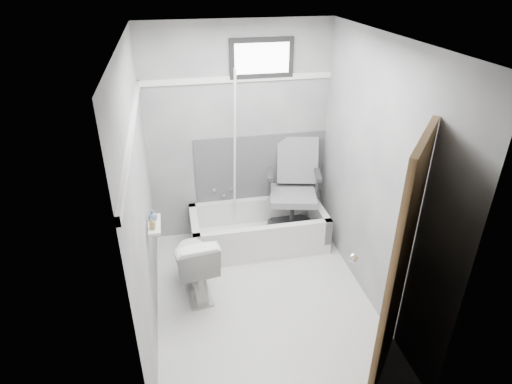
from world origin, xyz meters
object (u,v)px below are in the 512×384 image
object	(u,v)px
door	(458,296)
bathtub	(258,228)
soap_bottle_a	(152,223)
toilet	(194,262)
soap_bottle_b	(153,215)
office_chair	(293,189)

from	to	relation	value
door	bathtub	bearing A→B (deg)	110.69
soap_bottle_a	toilet	bearing A→B (deg)	34.77
door	soap_bottle_b	distance (m)	2.42
door	toilet	bearing A→B (deg)	135.84
soap_bottle_b	office_chair	bearing A→B (deg)	27.86
bathtub	soap_bottle_b	size ratio (longest dim) A/B	14.62
office_chair	door	world-z (taller)	door
bathtub	toilet	bearing A→B (deg)	-139.39
bathtub	office_chair	world-z (taller)	office_chair
bathtub	door	bearing A→B (deg)	-69.31
door	office_chair	bearing A→B (deg)	100.73
door	soap_bottle_b	size ratio (longest dim) A/B	19.50
door	soap_bottle_b	xyz separation A→B (m)	(-1.92, 1.47, -0.04)
bathtub	soap_bottle_a	size ratio (longest dim) A/B	15.75
toilet	office_chair	bearing A→B (deg)	-156.20
soap_bottle_a	soap_bottle_b	xyz separation A→B (m)	(0.00, 0.14, -0.01)
office_chair	soap_bottle_a	xyz separation A→B (m)	(-1.49, -0.93, 0.33)
soap_bottle_a	soap_bottle_b	size ratio (longest dim) A/B	0.93
soap_bottle_a	soap_bottle_b	distance (m)	0.14
soap_bottle_b	toilet	bearing A→B (deg)	14.39
toilet	soap_bottle_a	xyz separation A→B (m)	(-0.32, -0.22, 0.62)
bathtub	soap_bottle_b	distance (m)	1.51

